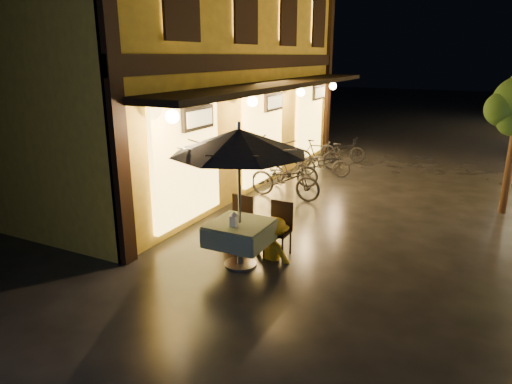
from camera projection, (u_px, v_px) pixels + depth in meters
The scene contains 14 objects.
ground at pixel (344, 270), 7.63m from camera, with size 90.00×90.00×0.00m, color black.
west_building at pixel (189, 45), 12.45m from camera, with size 5.90×11.40×7.40m.
cafe_table at pixel (240, 233), 7.66m from camera, with size 0.99×0.99×0.78m.
patio_umbrella at pixel (239, 141), 7.21m from camera, with size 2.25×2.25×2.46m.
cafe_chair_left at pixel (240, 219), 8.48m from camera, with size 0.42×0.42×0.97m.
cafe_chair_right at pixel (279, 226), 8.13m from camera, with size 0.42×0.42×0.97m.
table_lantern at pixel (234, 218), 7.40m from camera, with size 0.16×0.16×0.25m.
person_orange at pixel (235, 215), 8.25m from camera, with size 0.66×0.52×1.36m, color red.
person_yellow at pixel (274, 219), 7.93m from camera, with size 0.94×0.54×1.46m, color gold.
bicycle_0 at pixel (285, 179), 11.37m from camera, with size 0.66×1.89×0.99m, color black.
bicycle_1 at pixel (290, 170), 12.41m from camera, with size 0.43×1.54×0.93m, color black.
bicycle_2 at pixel (324, 163), 13.44m from camera, with size 0.54×1.54×0.81m, color black.
bicycle_3 at pixel (318, 155), 14.33m from camera, with size 0.43×1.53×0.92m, color black.
bicycle_4 at pixel (343, 149), 15.39m from camera, with size 0.54×1.54×0.81m, color black.
Camera 1 is at (1.81, -6.85, 3.46)m, focal length 32.00 mm.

